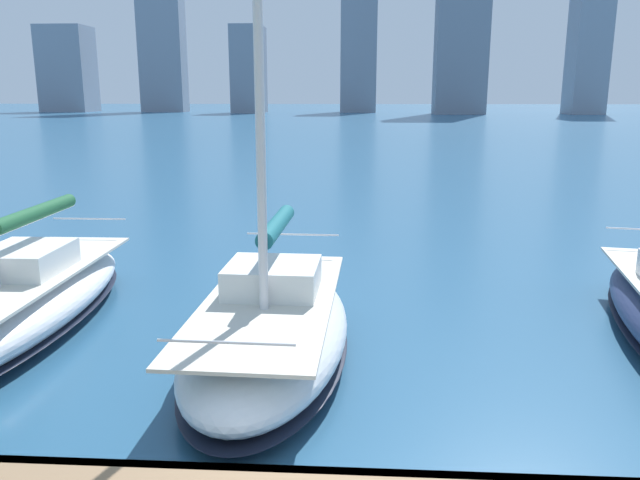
% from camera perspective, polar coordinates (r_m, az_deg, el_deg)
% --- Properties ---
extents(city_skyline, '(171.83, 24.40, 53.29)m').
position_cam_1_polar(city_skyline, '(165.55, 3.09, 18.42)').
color(city_skyline, gray).
rests_on(city_skyline, ground).
extents(sailboat_teal, '(3.07, 7.18, 11.73)m').
position_cam_1_polar(sailboat_teal, '(11.67, -4.58, -7.87)').
color(sailboat_teal, silver).
rests_on(sailboat_teal, ground).
extents(sailboat_forest, '(2.73, 8.76, 12.94)m').
position_cam_1_polar(sailboat_forest, '(14.64, -25.92, -4.95)').
color(sailboat_forest, white).
rests_on(sailboat_forest, ground).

